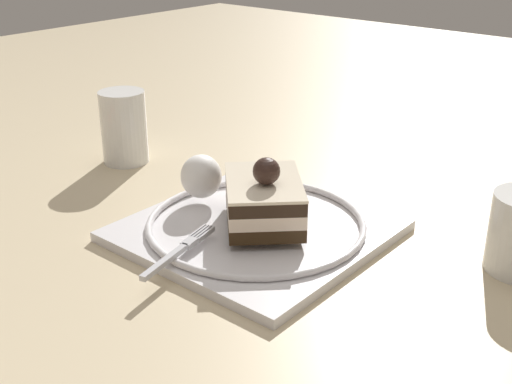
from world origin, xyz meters
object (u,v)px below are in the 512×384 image
at_px(dessert_plate, 256,228).
at_px(drink_glass_near, 124,132).
at_px(fork, 181,250).
at_px(cake_slice, 266,200).
at_px(whipped_cream_dollop, 201,176).

xyz_separation_m(dessert_plate, drink_glass_near, (-0.26, 0.05, 0.03)).
relative_size(fork, drink_glass_near, 1.16).
distance_m(dessert_plate, cake_slice, 0.03).
relative_size(dessert_plate, drink_glass_near, 2.49).
relative_size(dessert_plate, fork, 2.15).
distance_m(dessert_plate, fork, 0.10).
xyz_separation_m(dessert_plate, fork, (-0.01, -0.09, 0.01)).
xyz_separation_m(fork, drink_glass_near, (-0.25, 0.14, 0.02)).
xyz_separation_m(dessert_plate, whipped_cream_dollop, (-0.08, 0.01, 0.03)).
distance_m(whipped_cream_dollop, drink_glass_near, 0.19).
bearing_deg(whipped_cream_dollop, cake_slice, -1.59).
relative_size(cake_slice, whipped_cream_dollop, 2.66).
xyz_separation_m(whipped_cream_dollop, drink_glass_near, (-0.18, 0.04, -0.00)).
bearing_deg(fork, cake_slice, 79.33).
distance_m(dessert_plate, whipped_cream_dollop, 0.09).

